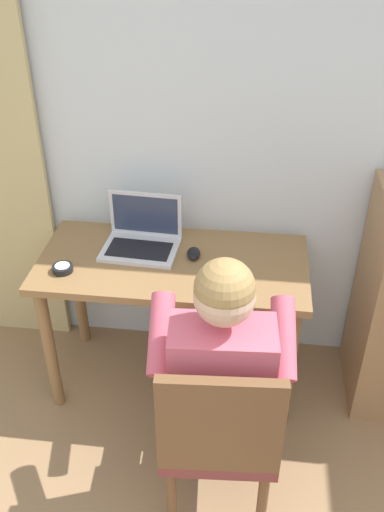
# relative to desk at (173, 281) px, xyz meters

# --- Properties ---
(wall_back) EXTENTS (4.80, 0.05, 2.50)m
(wall_back) POSITION_rel_desk_xyz_m (0.33, 0.36, 0.63)
(wall_back) COLOR silver
(wall_back) RESTS_ON ground_plane
(desk) EXTENTS (1.21, 0.58, 0.73)m
(desk) POSITION_rel_desk_xyz_m (0.00, 0.00, 0.00)
(desk) COLOR olive
(desk) RESTS_ON ground_plane
(chair) EXTENTS (0.45, 0.43, 0.87)m
(chair) POSITION_rel_desk_xyz_m (0.27, -0.72, -0.13)
(chair) COLOR brown
(chair) RESTS_ON ground_plane
(person_seated) EXTENTS (0.55, 0.60, 1.19)m
(person_seated) POSITION_rel_desk_xyz_m (0.26, -0.54, 0.05)
(person_seated) COLOR #4C4C4C
(person_seated) RESTS_ON ground_plane
(laptop) EXTENTS (0.35, 0.27, 0.24)m
(laptop) POSITION_rel_desk_xyz_m (-0.16, 0.10, 0.17)
(laptop) COLOR silver
(laptop) RESTS_ON desk
(computer_mouse) EXTENTS (0.07, 0.10, 0.03)m
(computer_mouse) POSITION_rel_desk_xyz_m (0.09, 0.05, 0.13)
(computer_mouse) COLOR black
(computer_mouse) RESTS_ON desk
(desk_clock) EXTENTS (0.09, 0.09, 0.03)m
(desk_clock) POSITION_rel_desk_xyz_m (-0.46, -0.14, 0.13)
(desk_clock) COLOR black
(desk_clock) RESTS_ON desk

